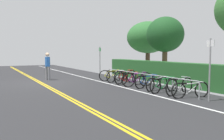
% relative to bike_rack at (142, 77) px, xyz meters
% --- Properties ---
extents(ground_plane, '(37.91, 11.46, 0.05)m').
position_rel_bike_rack_xyz_m(ground_plane, '(-4.47, -4.30, -0.58)').
color(ground_plane, '#2B2B2D').
extents(centre_line_yellow_inner, '(34.12, 0.10, 0.00)m').
position_rel_bike_rack_xyz_m(centre_line_yellow_inner, '(-4.47, -4.38, -0.55)').
color(centre_line_yellow_inner, gold).
rests_on(centre_line_yellow_inner, ground_plane).
extents(centre_line_yellow_outer, '(34.12, 0.10, 0.00)m').
position_rel_bike_rack_xyz_m(centre_line_yellow_outer, '(-4.47, -4.22, -0.55)').
color(centre_line_yellow_outer, gold).
rests_on(centre_line_yellow_outer, ground_plane).
extents(bike_lane_stripe_white, '(34.12, 0.12, 0.00)m').
position_rel_bike_rack_xyz_m(bike_lane_stripe_white, '(-4.47, -0.93, -0.55)').
color(bike_lane_stripe_white, white).
rests_on(bike_lane_stripe_white, ground_plane).
extents(bike_rack, '(7.45, 0.05, 0.73)m').
position_rel_bike_rack_xyz_m(bike_rack, '(0.00, 0.00, 0.00)').
color(bike_rack, '#9EA0A5').
rests_on(bike_rack, ground_plane).
extents(bicycle_0, '(0.64, 1.63, 0.73)m').
position_rel_bike_rack_xyz_m(bicycle_0, '(-3.19, -0.06, -0.21)').
color(bicycle_0, black).
rests_on(bicycle_0, ground_plane).
extents(bicycle_1, '(0.52, 1.65, 0.73)m').
position_rel_bike_rack_xyz_m(bicycle_1, '(-2.55, -0.07, -0.21)').
color(bicycle_1, black).
rests_on(bicycle_1, ground_plane).
extents(bicycle_2, '(0.52, 1.78, 0.79)m').
position_rel_bike_rack_xyz_m(bicycle_2, '(-1.82, 0.09, -0.18)').
color(bicycle_2, black).
rests_on(bicycle_2, ground_plane).
extents(bicycle_3, '(0.53, 1.72, 0.75)m').
position_rel_bike_rack_xyz_m(bicycle_3, '(-1.04, -0.12, -0.20)').
color(bicycle_3, black).
rests_on(bicycle_3, ground_plane).
extents(bicycle_4, '(0.51, 1.75, 0.79)m').
position_rel_bike_rack_xyz_m(bicycle_4, '(-0.39, -0.06, -0.18)').
color(bicycle_4, black).
rests_on(bicycle_4, ground_plane).
extents(bicycle_5, '(0.46, 1.67, 0.71)m').
position_rel_bike_rack_xyz_m(bicycle_5, '(0.33, 0.12, -0.23)').
color(bicycle_5, black).
rests_on(bicycle_5, ground_plane).
extents(bicycle_6, '(0.62, 1.70, 0.68)m').
position_rel_bike_rack_xyz_m(bicycle_6, '(1.08, 0.08, -0.24)').
color(bicycle_6, black).
rests_on(bicycle_6, ground_plane).
extents(bicycle_7, '(0.46, 1.80, 0.72)m').
position_rel_bike_rack_xyz_m(bicycle_7, '(1.73, -0.05, -0.22)').
color(bicycle_7, black).
rests_on(bicycle_7, ground_plane).
extents(bicycle_8, '(0.46, 1.79, 0.78)m').
position_rel_bike_rack_xyz_m(bicycle_8, '(2.52, 0.13, -0.19)').
color(bicycle_8, black).
rests_on(bicycle_8, ground_plane).
extents(bicycle_9, '(0.54, 1.70, 0.69)m').
position_rel_bike_rack_xyz_m(bicycle_9, '(3.26, -0.01, -0.24)').
color(bicycle_9, black).
rests_on(bicycle_9, ground_plane).
extents(pedestrian, '(0.47, 0.32, 1.78)m').
position_rel_bike_rack_xyz_m(pedestrian, '(-5.49, -3.58, 0.48)').
color(pedestrian, slate).
rests_on(pedestrian, ground_plane).
extents(sign_post_near, '(0.36, 0.09, 2.18)m').
position_rel_bike_rack_xyz_m(sign_post_near, '(-4.70, -0.20, 0.76)').
color(sign_post_near, gray).
rests_on(sign_post_near, ground_plane).
extents(sign_post_far, '(0.36, 0.08, 2.34)m').
position_rel_bike_rack_xyz_m(sign_post_far, '(4.04, 0.13, 0.85)').
color(sign_post_far, gray).
rests_on(sign_post_far, ground_plane).
extents(hedge_backdrop, '(16.40, 0.81, 1.25)m').
position_rel_bike_rack_xyz_m(hedge_backdrop, '(1.50, 2.24, 0.07)').
color(hedge_backdrop, '#235626').
rests_on(hedge_backdrop, ground_plane).
extents(tree_near_left, '(3.37, 3.37, 4.25)m').
position_rel_bike_rack_xyz_m(tree_near_left, '(-5.37, 4.39, 2.42)').
color(tree_near_left, '#473323').
rests_on(tree_near_left, ground_plane).
extents(tree_mid, '(2.41, 2.41, 4.10)m').
position_rel_bike_rack_xyz_m(tree_mid, '(-1.94, 3.17, 2.38)').
color(tree_mid, brown).
rests_on(tree_mid, ground_plane).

